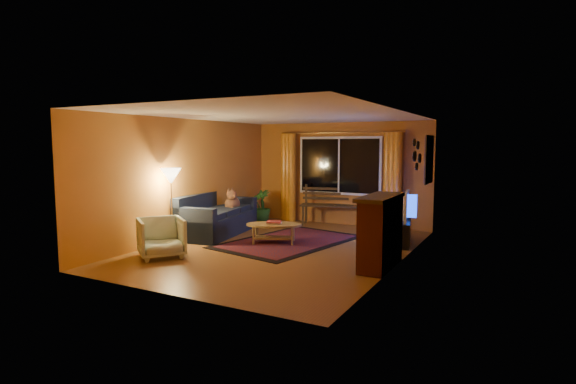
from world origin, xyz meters
The scene contains 22 objects.
floor centered at (0.00, 0.00, -0.01)m, with size 4.50×6.00×0.02m, color brown.
ceiling centered at (0.00, 0.00, 2.51)m, with size 4.50×6.00×0.02m, color white.
wall_back centered at (0.00, 3.01, 1.25)m, with size 4.50×0.02×2.50m, color #C1762B.
wall_left centered at (-2.26, 0.00, 1.25)m, with size 0.02×6.00×2.50m, color #C1762B.
wall_right centered at (2.26, 0.00, 1.25)m, with size 0.02×6.00×2.50m, color #C1762B.
window centered at (0.00, 2.94, 1.45)m, with size 2.00×0.02×1.30m, color black.
curtain_rod centered at (0.00, 2.90, 2.25)m, with size 0.03×0.03×3.20m, color #BF8C3F.
curtain_left centered at (-1.35, 2.88, 1.12)m, with size 0.36×0.36×2.24m, color orange.
curtain_right centered at (1.35, 2.88, 1.12)m, with size 0.36×0.36×2.24m, color orange.
bench centered at (-0.03, 2.75, 0.24)m, with size 1.63×0.48×0.49m, color #312413.
potted_plant centered at (-1.87, 2.36, 0.41)m, with size 0.46×0.46×0.82m, color #235B1E.
sofa centered at (-1.90, 0.57, 0.45)m, with size 0.95×2.21×0.89m, color #1B2335.
dog centered at (-1.85, 1.07, 0.69)m, with size 0.33×0.45×0.49m, color brown, non-canonical shape.
armchair centered at (-1.52, -1.55, 0.38)m, with size 0.74×0.70×0.77m, color beige.
floor_lamp centered at (-2.00, -0.75, 0.75)m, with size 0.25×0.25×1.51m, color #BF8C3F.
rug centered at (-0.13, 0.59, 0.01)m, with size 1.86×2.94×0.02m, color #6A1303.
coffee_table centered at (-0.33, 0.31, 0.20)m, with size 1.10×1.10×0.40m, color olive.
tv_console centered at (1.90, 1.49, 0.24)m, with size 0.38×1.13×0.47m, color black.
television centered at (1.90, 1.49, 0.76)m, with size 1.00×0.13×0.58m, color black.
fireplace centered at (2.05, -0.40, 0.55)m, with size 0.40×1.20×1.10m, color maroon.
mirror_cluster centered at (2.21, 1.30, 1.80)m, with size 0.06×0.60×0.56m, color black, non-canonical shape.
painting centered at (2.22, 2.45, 1.65)m, with size 0.04×0.76×0.96m, color #D35220.
Camera 1 is at (4.06, -7.30, 1.96)m, focal length 28.00 mm.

